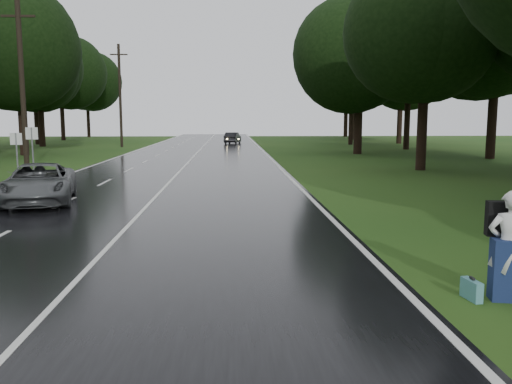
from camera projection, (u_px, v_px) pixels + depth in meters
ground at (94, 264)px, 10.91m from camera, size 160.00×160.00×0.00m
road at (181, 170)px, 30.69m from camera, size 12.00×140.00×0.04m
lane_center at (181, 170)px, 30.69m from camera, size 0.12×140.00×0.01m
grey_car at (39, 183)px, 18.62m from camera, size 3.30×5.30×1.37m
far_car at (233, 138)px, 62.48m from camera, size 2.11×4.18×1.31m
hitchhiker at (508, 250)px, 8.68m from camera, size 0.74×0.69×1.83m
suitcase at (471, 290)px, 8.77m from camera, size 0.20×0.49×0.34m
utility_pole_mid at (27, 172)px, 29.61m from camera, size 1.80×0.28×9.36m
utility_pole_far at (122, 147)px, 55.58m from camera, size 1.80×0.28×10.52m
road_sign_a at (19, 182)px, 25.13m from camera, size 0.55×0.10×2.30m
road_sign_b at (34, 177)px, 27.12m from camera, size 0.61×0.10×2.53m
tree_left_e at (25, 155)px, 43.53m from camera, size 9.25×9.25×14.46m
tree_left_f at (43, 146)px, 57.06m from camera, size 9.19×9.19×14.35m
tree_right_d at (420, 170)px, 30.90m from camera, size 9.05×9.05×14.13m
tree_right_e at (357, 154)px, 45.04m from camera, size 8.78×8.78×13.72m
tree_right_f at (350, 145)px, 61.02m from camera, size 9.82×9.82×15.34m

